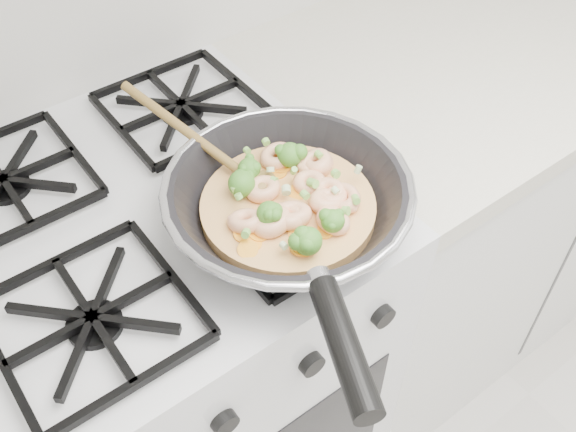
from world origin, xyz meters
TOP-DOWN VIEW (x-y plane):
  - stove at (0.00, 1.70)m, footprint 0.60×0.60m
  - counter_right at (0.80, 1.70)m, footprint 1.00×0.60m
  - skillet at (0.13, 1.53)m, footprint 0.34×0.60m

SIDE VIEW (x-z plane):
  - counter_right at x=0.80m, z-range 0.00..0.90m
  - stove at x=0.00m, z-range 0.00..0.92m
  - skillet at x=0.13m, z-range 0.91..1.01m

